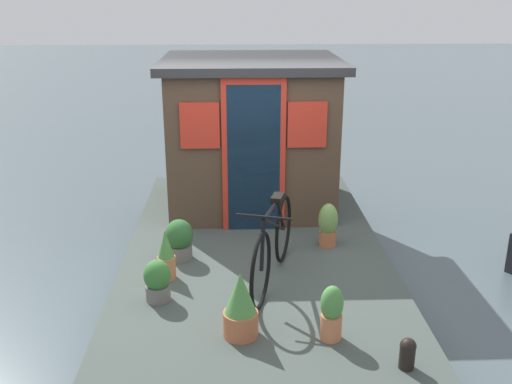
{
  "coord_description": "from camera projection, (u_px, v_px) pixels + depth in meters",
  "views": [
    {
      "loc": [
        -5.86,
        0.22,
        3.09
      ],
      "look_at": [
        -0.2,
        0.0,
        1.12
      ],
      "focal_mm": 40.77,
      "sensor_mm": 36.0,
      "label": 1
    }
  ],
  "objects": [
    {
      "name": "ground_plane",
      "position": [
        255.0,
        279.0,
        6.55
      ],
      "size": [
        60.0,
        60.0,
        0.0
      ],
      "primitive_type": "plane",
      "color": "#4C5B60"
    },
    {
      "name": "houseboat_deck",
      "position": [
        255.0,
        263.0,
        6.48
      ],
      "size": [
        5.03,
        2.79,
        0.42
      ],
      "color": "#424C47",
      "rests_on": "ground_plane"
    },
    {
      "name": "houseboat_cabin",
      "position": [
        251.0,
        132.0,
        7.42
      ],
      "size": [
        2.01,
        2.2,
        1.88
      ],
      "color": "#4C3828",
      "rests_on": "houseboat_deck"
    },
    {
      "name": "bicycle",
      "position": [
        273.0,
        244.0,
        5.52
      ],
      "size": [
        1.62,
        0.61,
        0.84
      ],
      "color": "black",
      "rests_on": "houseboat_deck"
    },
    {
      "name": "potted_plant_ivy",
      "position": [
        328.0,
        225.0,
        6.35
      ],
      "size": [
        0.21,
        0.21,
        0.49
      ],
      "color": "#B2603D",
      "rests_on": "houseboat_deck"
    },
    {
      "name": "potted_plant_geranium",
      "position": [
        179.0,
        239.0,
        6.05
      ],
      "size": [
        0.29,
        0.29,
        0.43
      ],
      "color": "slate",
      "rests_on": "houseboat_deck"
    },
    {
      "name": "potted_plant_succulent",
      "position": [
        166.0,
        256.0,
        5.62
      ],
      "size": [
        0.18,
        0.18,
        0.51
      ],
      "color": "#C6754C",
      "rests_on": "houseboat_deck"
    },
    {
      "name": "potted_plant_lavender",
      "position": [
        157.0,
        281.0,
        5.24
      ],
      "size": [
        0.24,
        0.24,
        0.39
      ],
      "color": "slate",
      "rests_on": "houseboat_deck"
    },
    {
      "name": "potted_plant_thyme",
      "position": [
        332.0,
        313.0,
        4.64
      ],
      "size": [
        0.18,
        0.18,
        0.47
      ],
      "color": "#C6754C",
      "rests_on": "houseboat_deck"
    },
    {
      "name": "potted_plant_sage",
      "position": [
        241.0,
        306.0,
        4.67
      ],
      "size": [
        0.29,
        0.29,
        0.57
      ],
      "color": "#B2603D",
      "rests_on": "houseboat_deck"
    },
    {
      "name": "mooring_bollard",
      "position": [
        407.0,
        352.0,
        4.3
      ],
      "size": [
        0.12,
        0.12,
        0.25
      ],
      "color": "black",
      "rests_on": "houseboat_deck"
    }
  ]
}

